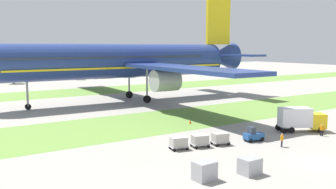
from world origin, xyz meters
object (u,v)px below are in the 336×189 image
Objects in this scene: uld_container_0 at (204,171)px; uld_container_1 at (250,166)px; taxiway_marker_1 at (288,113)px; catering_truck at (301,119)px; cargo_dolly_second at (200,140)px; cargo_dolly_third at (179,142)px; baggage_tug at (253,135)px; ground_crew_loader at (282,140)px; taxiway_marker_0 at (190,122)px; cargo_dolly_lead at (220,138)px; airliner at (127,61)px; ground_crew_marshaller at (322,129)px.

uld_container_0 is 1.00× the size of uld_container_1.
catering_truck is at bearing -134.20° from taxiway_marker_1.
cargo_dolly_second is 29.17m from taxiway_marker_1.
uld_container_0 is (-6.72, -9.33, -0.02)m from cargo_dolly_second.
cargo_dolly_second is 0.34× the size of catering_truck.
uld_container_0 is at bearing -43.72° from catering_truck.
baggage_tug is at bearing 90.00° from cargo_dolly_third.
ground_crew_loader is at bearing 13.87° from uld_container_0.
ground_crew_loader reaches higher than cargo_dolly_third.
taxiway_marker_1 is (19.08, 14.47, -0.69)m from ground_crew_loader.
cargo_dolly_third is 31.73m from taxiway_marker_1.
uld_container_0 is 3.08× the size of taxiway_marker_0.
cargo_dolly_third is at bearing 120.08° from ground_crew_loader.
cargo_dolly_third is (-5.69, 1.12, 0.00)m from cargo_dolly_lead.
airliner is 36.90m from taxiway_marker_1.
ground_crew_marshaller is 20.72m from uld_container_1.
ground_crew_marshaller is at bearing 16.05° from uld_container_1.
ground_crew_loader is (-9.27, -0.76, 0.00)m from ground_crew_marshaller.
uld_container_0 is at bearing 166.22° from uld_container_1.
cargo_dolly_lead is 1.22× the size of uld_container_0.
cargo_dolly_lead is 1.00× the size of cargo_dolly_second.
ground_crew_loader is at bearing 60.76° from cargo_dolly_lead.
airliner is 31.74× the size of cargo_dolly_third.
taxiway_marker_1 is (24.91, 9.51, -0.66)m from cargo_dolly_lead.
airliner is at bearing 56.14° from ground_crew_loader.
airliner is at bearing 76.59° from uld_container_1.
uld_container_1 is (-9.74, -8.96, 0.01)m from baggage_tug.
catering_truck reaches higher than cargo_dolly_lead.
ground_crew_marshaller is 16.87m from taxiway_marker_1.
cargo_dolly_third is at bearing 94.55° from uld_container_1.
catering_truck is 4.15× the size of ground_crew_loader.
uld_container_0 reaches higher than taxiway_marker_0.
baggage_tug reaches higher than uld_container_1.
cargo_dolly_third is 21.46m from ground_crew_marshaller.
baggage_tug is 1.61× the size of ground_crew_marshaller.
uld_container_0 is (-24.47, -7.98, -1.06)m from catering_truck.
ground_crew_loader is at bearing -86.03° from taxiway_marker_0.
cargo_dolly_lead is at bearing 171.04° from airliner.
cargo_dolly_third is 10.62m from uld_container_0.
catering_truck is at bearing -168.35° from airliner.
catering_truck is 3.61× the size of uld_container_0.
taxiway_marker_1 is at bearing -63.22° from ground_crew_marshaller.
cargo_dolly_lead is at bearing 42.49° from uld_container_0.
ground_crew_marshaller is at bearing -58.20° from taxiway_marker_0.
ground_crew_loader is at bearing 23.89° from baggage_tug.
cargo_dolly_third is 4.76× the size of taxiway_marker_1.
cargo_dolly_third is at bearing 68.58° from uld_container_0.
cargo_dolly_lead is 14.96m from catering_truck.
taxiway_marker_1 is (10.00, 10.29, -1.70)m from catering_truck.
uld_container_0 is at bearing -36.36° from cargo_dolly_lead.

